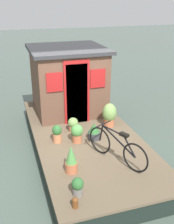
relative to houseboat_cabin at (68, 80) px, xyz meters
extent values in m
plane|color=#47564C|center=(-1.73, 0.00, -1.50)|extent=(60.00, 60.00, 0.00)
cube|color=brown|center=(-1.73, 0.00, -1.02)|extent=(5.68, 2.61, 0.06)
cube|color=black|center=(-1.73, 0.00, -1.28)|extent=(5.57, 2.56, 0.45)
cube|color=brown|center=(0.01, 0.00, -0.06)|extent=(1.99, 2.01, 1.87)
cube|color=#28282B|center=(0.01, 0.00, 0.93)|extent=(2.19, 2.21, 0.10)
cube|color=#19334C|center=(-1.00, 0.00, -0.14)|extent=(0.04, 0.60, 1.70)
cube|color=maroon|center=(-1.01, 0.00, -0.09)|extent=(0.03, 0.72, 1.80)
cube|color=maroon|center=(-1.00, -0.60, 0.26)|extent=(0.03, 0.44, 0.52)
cube|color=maroon|center=(-1.00, 0.60, 0.26)|extent=(0.03, 0.44, 0.52)
torus|color=black|center=(-2.73, -0.05, -0.68)|extent=(0.59, 0.31, 0.64)
torus|color=black|center=(-3.63, -0.49, -0.68)|extent=(0.59, 0.31, 0.64)
cylinder|color=black|center=(-3.22, -0.29, -0.47)|extent=(0.86, 0.44, 0.44)
cylinder|color=black|center=(-3.07, -0.22, -0.29)|extent=(0.56, 0.29, 0.06)
cylinder|color=black|center=(-3.49, -0.42, -0.49)|extent=(0.33, 0.18, 0.40)
cylinder|color=black|center=(-2.76, -0.07, -0.47)|extent=(0.12, 0.08, 0.41)
cube|color=black|center=(-3.34, -0.35, -0.27)|extent=(0.22, 0.18, 0.06)
cylinder|color=black|center=(-2.80, -0.09, -0.24)|extent=(0.24, 0.46, 0.02)
cylinder|color=#B2603D|center=(-2.10, 0.31, -0.89)|extent=(0.23, 0.23, 0.21)
ellipsoid|color=#4C8942|center=(-2.10, 0.31, -0.68)|extent=(0.30, 0.30, 0.32)
cylinder|color=#B2603D|center=(-1.47, -0.79, -0.89)|extent=(0.28, 0.28, 0.21)
ellipsoid|color=#70934C|center=(-1.47, -0.79, -0.60)|extent=(0.39, 0.39, 0.53)
cylinder|color=#B2603D|center=(-3.26, 0.76, -0.88)|extent=(0.26, 0.26, 0.22)
cone|color=#4C8942|center=(-3.26, 0.76, -0.58)|extent=(0.23, 0.23, 0.38)
cylinder|color=#C6754C|center=(-1.51, 0.26, -0.91)|extent=(0.22, 0.22, 0.16)
sphere|color=#70934C|center=(-1.51, 0.26, -0.74)|extent=(0.27, 0.27, 0.27)
cylinder|color=slate|center=(-3.98, 0.83, -0.92)|extent=(0.19, 0.19, 0.15)
ellipsoid|color=#2D602D|center=(-3.98, 0.83, -0.75)|extent=(0.22, 0.22, 0.24)
cylinder|color=#38383D|center=(-2.06, -0.14, -0.90)|extent=(0.32, 0.32, 0.18)
cone|color=#2D602D|center=(-2.06, -0.14, -0.69)|extent=(0.29, 0.29, 0.24)
cylinder|color=#C6754C|center=(-1.94, 0.78, -0.88)|extent=(0.21, 0.21, 0.22)
ellipsoid|color=#2D602D|center=(-1.94, 0.78, -0.68)|extent=(0.23, 0.23, 0.27)
cylinder|color=brown|center=(-4.28, 0.96, -0.92)|extent=(0.11, 0.11, 0.15)
sphere|color=brown|center=(-4.28, 0.96, -0.84)|extent=(0.11, 0.11, 0.11)
camera|label=1|loc=(-7.82, 1.86, 2.35)|focal=43.56mm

